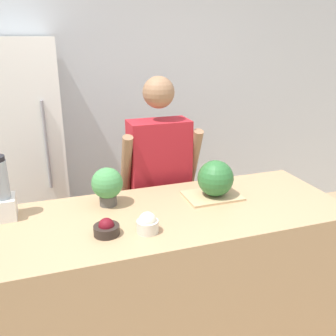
{
  "coord_description": "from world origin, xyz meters",
  "views": [
    {
      "loc": [
        -0.63,
        -1.42,
        1.89
      ],
      "look_at": [
        0.0,
        0.43,
        1.2
      ],
      "focal_mm": 40.0,
      "sensor_mm": 36.0,
      "label": 1
    }
  ],
  "objects_px": {
    "refrigerator": "(22,159)",
    "bowl_cream": "(148,224)",
    "person": "(159,189)",
    "watermelon": "(215,178)",
    "bowl_cherries": "(106,228)",
    "potted_plant": "(107,185)"
  },
  "relations": [
    {
      "from": "watermelon",
      "to": "potted_plant",
      "type": "xyz_separation_m",
      "value": [
        -0.64,
        0.1,
        0.0
      ]
    },
    {
      "from": "watermelon",
      "to": "bowl_cream",
      "type": "xyz_separation_m",
      "value": [
        -0.51,
        -0.29,
        -0.08
      ]
    },
    {
      "from": "person",
      "to": "bowl_cream",
      "type": "bearing_deg",
      "value": -111.78
    },
    {
      "from": "watermelon",
      "to": "bowl_cream",
      "type": "distance_m",
      "value": 0.59
    },
    {
      "from": "refrigerator",
      "to": "bowl_cherries",
      "type": "bearing_deg",
      "value": -73.5
    },
    {
      "from": "watermelon",
      "to": "potted_plant",
      "type": "bearing_deg",
      "value": 171.09
    },
    {
      "from": "refrigerator",
      "to": "bowl_cream",
      "type": "bearing_deg",
      "value": -67.14
    },
    {
      "from": "bowl_cream",
      "to": "bowl_cherries",
      "type": "bearing_deg",
      "value": 168.22
    },
    {
      "from": "bowl_cream",
      "to": "watermelon",
      "type": "bearing_deg",
      "value": 29.13
    },
    {
      "from": "refrigerator",
      "to": "potted_plant",
      "type": "bearing_deg",
      "value": -65.78
    },
    {
      "from": "refrigerator",
      "to": "bowl_cream",
      "type": "distance_m",
      "value": 1.64
    },
    {
      "from": "refrigerator",
      "to": "watermelon",
      "type": "height_order",
      "value": "refrigerator"
    },
    {
      "from": "person",
      "to": "watermelon",
      "type": "bearing_deg",
      "value": -66.3
    },
    {
      "from": "watermelon",
      "to": "bowl_cherries",
      "type": "bearing_deg",
      "value": -161.17
    },
    {
      "from": "person",
      "to": "watermelon",
      "type": "relative_size",
      "value": 7.45
    },
    {
      "from": "refrigerator",
      "to": "person",
      "type": "height_order",
      "value": "refrigerator"
    },
    {
      "from": "watermelon",
      "to": "bowl_cream",
      "type": "height_order",
      "value": "watermelon"
    },
    {
      "from": "refrigerator",
      "to": "bowl_cherries",
      "type": "relative_size",
      "value": 14.45
    },
    {
      "from": "refrigerator",
      "to": "person",
      "type": "distance_m",
      "value": 1.21
    },
    {
      "from": "refrigerator",
      "to": "watermelon",
      "type": "relative_size",
      "value": 8.55
    },
    {
      "from": "person",
      "to": "potted_plant",
      "type": "xyz_separation_m",
      "value": [
        -0.43,
        -0.37,
        0.24
      ]
    },
    {
      "from": "watermelon",
      "to": "bowl_cherries",
      "type": "xyz_separation_m",
      "value": [
        -0.71,
        -0.24,
        -0.09
      ]
    }
  ]
}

